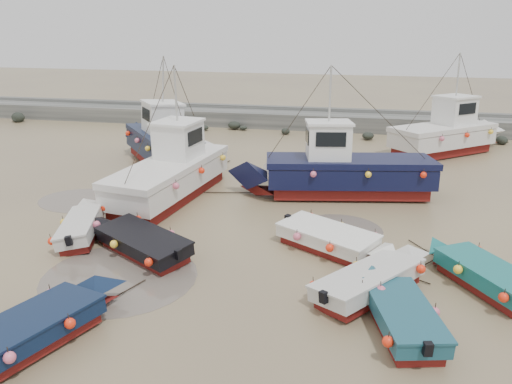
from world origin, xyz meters
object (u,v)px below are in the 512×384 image
(dinghy_3, at_px, (377,277))
(person, at_px, (160,188))
(cabin_boat_3, at_px, (450,132))
(cabin_boat_0, at_px, (163,143))
(cabin_boat_2, at_px, (336,170))
(dinghy_5, at_px, (336,239))
(dinghy_2, at_px, (399,308))
(dinghy_1, at_px, (33,327))
(dinghy_4, at_px, (138,238))
(cabin_boat_1, at_px, (176,169))
(dinghy_0, at_px, (84,222))
(dinghy_6, at_px, (480,269))

(dinghy_3, relative_size, person, 3.24)
(dinghy_3, bearing_deg, cabin_boat_3, 114.00)
(cabin_boat_0, height_order, cabin_boat_2, same)
(dinghy_5, xyz_separation_m, cabin_boat_2, (-0.30, 6.43, 0.76))
(dinghy_2, bearing_deg, dinghy_1, -178.29)
(cabin_boat_0, bearing_deg, cabin_boat_3, -19.90)
(dinghy_4, xyz_separation_m, cabin_boat_1, (-0.72, 6.27, 0.77))
(dinghy_0, relative_size, cabin_boat_1, 0.51)
(dinghy_4, xyz_separation_m, cabin_boat_2, (6.98, 7.80, 0.76))
(cabin_boat_0, xyz_separation_m, cabin_boat_3, (17.07, 6.02, 0.05))
(dinghy_0, bearing_deg, cabin_boat_2, 17.31)
(cabin_boat_1, bearing_deg, dinghy_6, -16.48)
(dinghy_0, xyz_separation_m, dinghy_2, (12.03, -4.03, 0.00))
(cabin_boat_1, bearing_deg, dinghy_2, -32.87)
(cabin_boat_0, relative_size, cabin_boat_3, 1.12)
(dinghy_2, bearing_deg, dinghy_6, 31.73)
(dinghy_6, bearing_deg, dinghy_5, 129.67)
(dinghy_1, bearing_deg, dinghy_6, 47.52)
(dinghy_6, relative_size, cabin_boat_1, 0.48)
(dinghy_4, bearing_deg, cabin_boat_1, 37.56)
(dinghy_4, height_order, cabin_boat_2, cabin_boat_2)
(dinghy_3, relative_size, dinghy_4, 0.92)
(dinghy_2, xyz_separation_m, cabin_boat_3, (4.50, 20.27, 0.79))
(dinghy_1, height_order, dinghy_2, same)
(dinghy_0, height_order, cabin_boat_2, cabin_boat_2)
(dinghy_3, bearing_deg, cabin_boat_0, 173.05)
(dinghy_0, relative_size, dinghy_1, 0.86)
(cabin_boat_1, bearing_deg, cabin_boat_2, 21.33)
(dinghy_1, relative_size, cabin_boat_0, 0.67)
(dinghy_5, relative_size, cabin_boat_0, 0.58)
(cabin_boat_3, bearing_deg, dinghy_4, -76.16)
(dinghy_2, height_order, cabin_boat_2, cabin_boat_2)
(dinghy_3, xyz_separation_m, dinghy_4, (-8.72, 1.29, -0.00))
(dinghy_5, xyz_separation_m, cabin_boat_1, (-8.00, 4.89, 0.76))
(dinghy_6, relative_size, cabin_boat_0, 0.54)
(dinghy_0, bearing_deg, dinghy_4, -37.82)
(cabin_boat_1, bearing_deg, dinghy_4, -73.42)
(dinghy_3, height_order, cabin_boat_0, cabin_boat_0)
(dinghy_0, distance_m, dinghy_2, 12.69)
(dinghy_5, bearing_deg, dinghy_3, 58.43)
(dinghy_5, distance_m, person, 10.84)
(person, bearing_deg, dinghy_1, 83.30)
(cabin_boat_0, height_order, person, cabin_boat_0)
(dinghy_1, relative_size, dinghy_3, 1.21)
(dinghy_4, bearing_deg, dinghy_6, -59.47)
(dinghy_1, distance_m, cabin_boat_3, 27.13)
(dinghy_5, bearing_deg, dinghy_0, -57.74)
(dinghy_2, distance_m, cabin_boat_3, 20.78)
(cabin_boat_0, height_order, cabin_boat_1, same)
(dinghy_3, distance_m, dinghy_4, 8.81)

